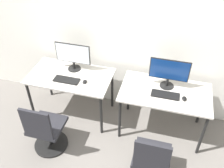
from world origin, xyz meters
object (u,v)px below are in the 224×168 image
Objects in this scene: monitor_left at (73,56)px; office_chair_left at (46,131)px; keyboard_right at (165,95)px; mouse_left at (85,82)px; office_chair_right at (151,162)px; keyboard_left at (67,80)px; mouse_right at (184,99)px; monitor_right at (169,72)px.

monitor_left is 1.14m from office_chair_left.
monitor_left is 1.44m from keyboard_right.
office_chair_left is at bearing -117.30° from mouse_left.
mouse_left is 1.13m from keyboard_right.
office_chair_right is at bearing -92.61° from keyboard_right.
mouse_left is (0.27, 0.03, 0.01)m from keyboard_left.
mouse_left is 0.86m from office_chair_left.
mouse_left is at bearing -179.66° from mouse_right.
office_chair_left is 1.00× the size of office_chair_right.
monitor_right is at bearing 31.29° from office_chair_left.
monitor_right is 0.40m from mouse_right.
monitor_right is 0.61× the size of office_chair_right.
monitor_right is at bearing 87.94° from office_chair_right.
mouse_right is (0.25, -0.22, -0.22)m from monitor_right.
keyboard_right is at bearing 1.19° from mouse_left.
office_chair_left is 1.44m from office_chair_right.
mouse_left is (0.27, -0.28, -0.22)m from monitor_left.
mouse_left is 0.24× the size of keyboard_right.
office_chair_right is (1.44, -0.10, 0.00)m from office_chair_left.
monitor_right is (1.40, 0.26, 0.23)m from keyboard_left.
mouse_left reaches higher than keyboard_right.
keyboard_right is 4.14× the size of mouse_right.
keyboard_left is at bearing 83.23° from office_chair_left.
mouse_right is (0.25, -0.02, 0.01)m from keyboard_right.
mouse_right is at bearing -9.21° from monitor_left.
office_chair_left reaches higher than keyboard_left.
keyboard_left is at bearing 151.48° from office_chair_right.
office_chair_right reaches higher than keyboard_right.
mouse_right is (1.38, 0.01, 0.00)m from mouse_left.
monitor_right is (1.40, -0.04, 0.00)m from monitor_left.
keyboard_left is at bearing -90.00° from monitor_left.
monitor_left is 0.61× the size of office_chair_right.
office_chair_right is (1.36, -1.04, -0.64)m from monitor_left.
monitor_right is at bearing 10.38° from keyboard_left.
keyboard_left is 1.44m from monitor_right.
monitor_left reaches higher than mouse_left.
keyboard_right is at bearing 87.39° from office_chair_right.
mouse_right reaches higher than keyboard_left.
monitor_left reaches higher than keyboard_right.
mouse_left is at bearing -168.46° from monitor_right.
mouse_left is 1.00× the size of mouse_right.
office_chair_left is 1.84m from monitor_right.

